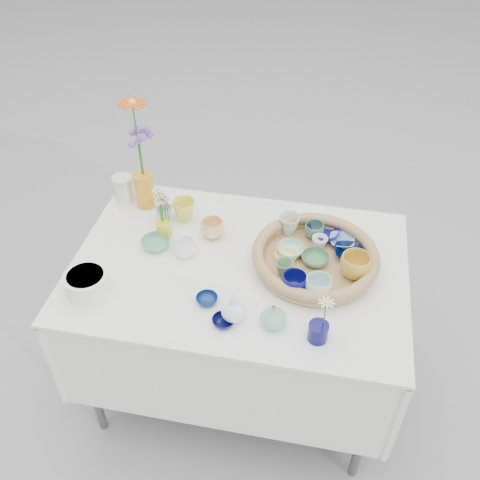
% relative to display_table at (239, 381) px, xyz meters
% --- Properties ---
extents(ground, '(80.00, 80.00, 0.00)m').
position_rel_display_table_xyz_m(ground, '(0.00, 0.00, 0.00)').
color(ground, gray).
extents(display_table, '(1.26, 0.86, 0.77)m').
position_rel_display_table_xyz_m(display_table, '(0.00, 0.00, 0.00)').
color(display_table, white).
rests_on(display_table, ground).
extents(wicker_tray, '(0.47, 0.47, 0.08)m').
position_rel_display_table_xyz_m(wicker_tray, '(0.28, 0.05, 0.80)').
color(wicker_tray, '#9B6F43').
rests_on(wicker_tray, display_table).
extents(tray_ceramic_0, '(0.16, 0.16, 0.04)m').
position_rel_display_table_xyz_m(tray_ceramic_0, '(0.30, 0.21, 0.80)').
color(tray_ceramic_0, navy).
rests_on(tray_ceramic_0, wicker_tray).
extents(tray_ceramic_1, '(0.12, 0.12, 0.03)m').
position_rel_display_table_xyz_m(tray_ceramic_1, '(0.40, 0.11, 0.80)').
color(tray_ceramic_1, black).
rests_on(tray_ceramic_1, wicker_tray).
extents(tray_ceramic_2, '(0.15, 0.15, 0.09)m').
position_rel_display_table_xyz_m(tray_ceramic_2, '(0.43, 0.01, 0.83)').
color(tray_ceramic_2, gold).
rests_on(tray_ceramic_2, wicker_tray).
extents(tray_ceramic_3, '(0.11, 0.11, 0.03)m').
position_rel_display_table_xyz_m(tray_ceramic_3, '(0.28, 0.05, 0.80)').
color(tray_ceramic_3, '#43754E').
rests_on(tray_ceramic_3, wicker_tray).
extents(tray_ceramic_4, '(0.07, 0.07, 0.06)m').
position_rel_display_table_xyz_m(tray_ceramic_4, '(0.17, -0.04, 0.81)').
color(tray_ceramic_4, '#659764').
rests_on(tray_ceramic_4, wicker_tray).
extents(tray_ceramic_5, '(0.13, 0.13, 0.03)m').
position_rel_display_table_xyz_m(tray_ceramic_5, '(0.18, 0.08, 0.80)').
color(tray_ceramic_5, '#9CCBB6').
rests_on(tray_ceramic_5, wicker_tray).
extents(tray_ceramic_6, '(0.11, 0.11, 0.08)m').
position_rel_display_table_xyz_m(tray_ceramic_6, '(0.16, 0.21, 0.82)').
color(tray_ceramic_6, silver).
rests_on(tray_ceramic_6, wicker_tray).
extents(tray_ceramic_7, '(0.07, 0.07, 0.06)m').
position_rel_display_table_xyz_m(tray_ceramic_7, '(0.29, 0.13, 0.81)').
color(tray_ceramic_7, white).
rests_on(tray_ceramic_7, wicker_tray).
extents(tray_ceramic_8, '(0.10, 0.10, 0.02)m').
position_rel_display_table_xyz_m(tray_ceramic_8, '(0.37, 0.18, 0.79)').
color(tray_ceramic_8, '#88BBF0').
rests_on(tray_ceramic_8, wicker_tray).
extents(tray_ceramic_9, '(0.11, 0.11, 0.07)m').
position_rel_display_table_xyz_m(tray_ceramic_9, '(0.22, -0.11, 0.82)').
color(tray_ceramic_9, '#0A0B61').
rests_on(tray_ceramic_9, wicker_tray).
extents(tray_ceramic_10, '(0.09, 0.09, 0.03)m').
position_rel_display_table_xyz_m(tray_ceramic_10, '(0.17, 0.04, 0.80)').
color(tray_ceramic_10, '#FFE774').
rests_on(tray_ceramic_10, wicker_tray).
extents(tray_ceramic_11, '(0.11, 0.11, 0.08)m').
position_rel_display_table_xyz_m(tray_ceramic_11, '(0.30, -0.12, 0.82)').
color(tray_ceramic_11, silver).
rests_on(tray_ceramic_11, wicker_tray).
extents(tray_ceramic_12, '(0.08, 0.08, 0.06)m').
position_rel_display_table_xyz_m(tray_ceramic_12, '(0.26, 0.20, 0.81)').
color(tray_ceramic_12, '#436F5D').
rests_on(tray_ceramic_12, wicker_tray).
extents(loose_ceramic_0, '(0.13, 0.13, 0.09)m').
position_rel_display_table_xyz_m(loose_ceramic_0, '(-0.28, 0.23, 0.81)').
color(loose_ceramic_0, yellow).
rests_on(loose_ceramic_0, display_table).
extents(loose_ceramic_1, '(0.10, 0.10, 0.07)m').
position_rel_display_table_xyz_m(loose_ceramic_1, '(-0.14, 0.14, 0.80)').
color(loose_ceramic_1, '#F1C078').
rests_on(loose_ceramic_1, display_table).
extents(loose_ceramic_2, '(0.13, 0.13, 0.03)m').
position_rel_display_table_xyz_m(loose_ceramic_2, '(-0.34, 0.04, 0.78)').
color(loose_ceramic_2, '#5BA686').
rests_on(loose_ceramic_2, display_table).
extents(loose_ceramic_3, '(0.11, 0.11, 0.07)m').
position_rel_display_table_xyz_m(loose_ceramic_3, '(-0.21, 0.01, 0.80)').
color(loose_ceramic_3, white).
rests_on(loose_ceramic_3, display_table).
extents(loose_ceramic_4, '(0.08, 0.08, 0.02)m').
position_rel_display_table_xyz_m(loose_ceramic_4, '(-0.07, -0.21, 0.78)').
color(loose_ceramic_4, navy).
rests_on(loose_ceramic_4, display_table).
extents(loose_ceramic_5, '(0.09, 0.09, 0.06)m').
position_rel_display_table_xyz_m(loose_ceramic_5, '(-0.36, 0.21, 0.80)').
color(loose_ceramic_5, '#94B3A7').
rests_on(loose_ceramic_5, display_table).
extents(loose_ceramic_6, '(0.08, 0.08, 0.02)m').
position_rel_display_table_xyz_m(loose_ceramic_6, '(0.01, -0.29, 0.78)').
color(loose_ceramic_6, '#070A38').
rests_on(loose_ceramic_6, display_table).
extents(fluted_bowl, '(0.19, 0.19, 0.08)m').
position_rel_display_table_xyz_m(fluted_bowl, '(-0.50, -0.24, 0.81)').
color(fluted_bowl, white).
rests_on(fluted_bowl, display_table).
extents(bud_vase_paleblue, '(0.11, 0.11, 0.13)m').
position_rel_display_table_xyz_m(bud_vase_paleblue, '(0.04, -0.27, 0.83)').
color(bud_vase_paleblue, white).
rests_on(bud_vase_paleblue, display_table).
extents(bud_vase_seafoam, '(0.11, 0.11, 0.09)m').
position_rel_display_table_xyz_m(bud_vase_seafoam, '(0.17, -0.27, 0.81)').
color(bud_vase_seafoam, '#76BA9C').
rests_on(bud_vase_seafoam, display_table).
extents(bud_vase_cobalt, '(0.08, 0.08, 0.07)m').
position_rel_display_table_xyz_m(bud_vase_cobalt, '(0.32, -0.30, 0.80)').
color(bud_vase_cobalt, '#0B084C').
rests_on(bud_vase_cobalt, display_table).
extents(single_daisy, '(0.06, 0.06, 0.11)m').
position_rel_display_table_xyz_m(single_daisy, '(0.33, -0.28, 0.88)').
color(single_daisy, white).
rests_on(single_daisy, bud_vase_cobalt).
extents(tall_vase_yellow, '(0.11, 0.11, 0.16)m').
position_rel_display_table_xyz_m(tall_vase_yellow, '(-0.46, 0.29, 0.84)').
color(tall_vase_yellow, orange).
rests_on(tall_vase_yellow, display_table).
extents(gerbera, '(0.14, 0.14, 0.33)m').
position_rel_display_table_xyz_m(gerbera, '(-0.47, 0.30, 1.08)').
color(gerbera, '#D35712').
rests_on(gerbera, tall_vase_yellow).
extents(hydrangea, '(0.09, 0.09, 0.25)m').
position_rel_display_table_xyz_m(hydrangea, '(-0.46, 0.29, 1.01)').
color(hydrangea, '#6950AD').
rests_on(hydrangea, tall_vase_yellow).
extents(white_pitcher, '(0.12, 0.09, 0.11)m').
position_rel_display_table_xyz_m(white_pitcher, '(-0.57, 0.31, 0.82)').
color(white_pitcher, silver).
rests_on(white_pitcher, display_table).
extents(daisy_cup, '(0.07, 0.07, 0.07)m').
position_rel_display_table_xyz_m(daisy_cup, '(-0.33, 0.11, 0.80)').
color(daisy_cup, yellow).
rests_on(daisy_cup, display_table).
extents(daisy_posy, '(0.09, 0.09, 0.14)m').
position_rel_display_table_xyz_m(daisy_posy, '(-0.32, 0.11, 0.91)').
color(daisy_posy, silver).
rests_on(daisy_posy, daisy_cup).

